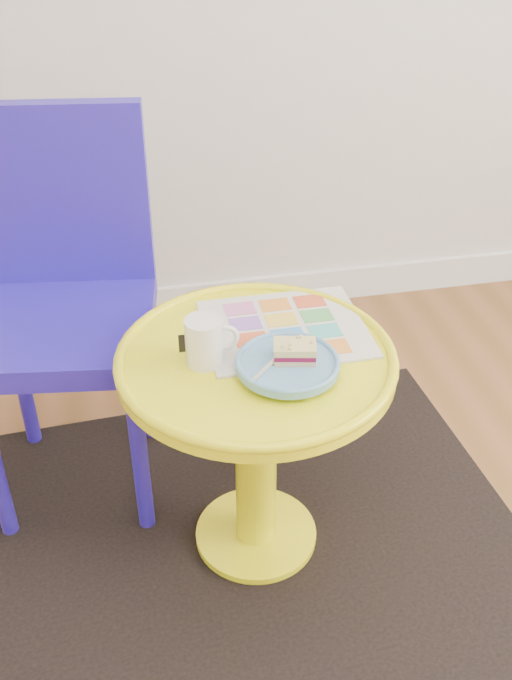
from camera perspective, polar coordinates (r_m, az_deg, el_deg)
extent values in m
cube|color=white|center=(2.73, -2.01, 3.37)|extent=(4.00, 0.02, 0.12)
cube|color=black|center=(1.93, 0.00, -14.59)|extent=(1.36, 1.17, 0.01)
cylinder|color=yellow|center=(1.92, 0.00, -14.42)|extent=(0.30, 0.30, 0.03)
cylinder|color=yellow|center=(1.74, 0.00, -8.71)|extent=(0.09, 0.09, 0.50)
cylinder|color=yellow|center=(1.57, 0.00, -1.66)|extent=(0.58, 0.58, 0.03)
cylinder|color=#291BB5|center=(1.82, -8.72, -8.81)|extent=(0.04, 0.04, 0.45)
cylinder|color=#291BB5|center=(2.14, -17.23, -2.74)|extent=(0.04, 0.04, 0.45)
cylinder|color=#291BB5|center=(2.08, -8.16, -2.47)|extent=(0.04, 0.04, 0.45)
cube|color=#291BB5|center=(1.82, -14.42, 0.90)|extent=(0.48, 0.48, 0.06)
cube|color=#291BB5|center=(1.87, -14.64, 10.41)|extent=(0.42, 0.10, 0.45)
cube|color=silver|center=(1.64, 2.18, 0.86)|extent=(0.35, 0.29, 0.01)
cylinder|color=white|center=(1.52, -3.93, -0.11)|extent=(0.08, 0.08, 0.10)
torus|color=white|center=(1.52, -2.34, 0.19)|extent=(0.06, 0.01, 0.06)
cylinder|color=#D1B78C|center=(1.49, -3.99, 1.31)|extent=(0.07, 0.07, 0.01)
cylinder|color=#5D96C5|center=(1.51, 2.39, -2.21)|extent=(0.08, 0.08, 0.01)
cylinder|color=#5D96C5|center=(1.50, 2.40, -1.86)|extent=(0.21, 0.21, 0.02)
cube|color=#D3BC8C|center=(1.50, 2.92, -1.26)|extent=(0.09, 0.07, 0.01)
cube|color=maroon|center=(1.50, 2.94, -0.91)|extent=(0.09, 0.07, 0.01)
cube|color=#EADB8C|center=(1.49, 2.95, -0.51)|extent=(0.09, 0.07, 0.01)
cube|color=silver|center=(1.48, 0.85, -2.09)|extent=(0.09, 0.09, 0.00)
cube|color=silver|center=(1.53, 2.26, -0.80)|extent=(0.04, 0.04, 0.00)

